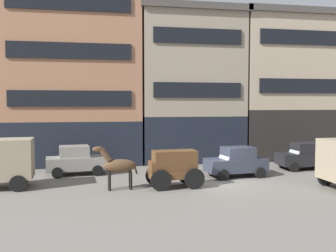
{
  "coord_description": "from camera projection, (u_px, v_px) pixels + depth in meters",
  "views": [
    {
      "loc": [
        -6.63,
        -19.53,
        4.45
      ],
      "look_at": [
        -2.69,
        1.97,
        3.14
      ],
      "focal_mm": 39.23,
      "sensor_mm": 36.0,
      "label": 1
    }
  ],
  "objects": [
    {
      "name": "building_far_left",
      "position": [
        74.0,
        53.0,
        28.25
      ],
      "size": [
        10.37,
        7.2,
        16.71
      ],
      "color": "black",
      "rests_on": "ground_plane"
    },
    {
      "name": "sedan_parked_curb",
      "position": [
        76.0,
        160.0,
        23.12
      ],
      "size": [
        3.86,
        2.21,
        1.83
      ],
      "color": "gray",
      "rests_on": "ground_plane"
    },
    {
      "name": "draft_horse",
      "position": [
        118.0,
        165.0,
        19.03
      ],
      "size": [
        2.35,
        0.7,
        2.3
      ],
      "color": "#513823",
      "rests_on": "ground_plane"
    },
    {
      "name": "ground_plane",
      "position": [
        221.0,
        183.0,
        20.64
      ],
      "size": [
        120.0,
        120.0,
        0.0
      ],
      "primitive_type": "plane",
      "color": "slate"
    },
    {
      "name": "cargo_wagon",
      "position": [
        174.0,
        166.0,
        19.57
      ],
      "size": [
        2.99,
        1.67,
        1.98
      ],
      "color": "brown",
      "rests_on": "ground_plane"
    },
    {
      "name": "fire_hydrant_curbside",
      "position": [
        321.0,
        158.0,
        27.25
      ],
      "size": [
        0.24,
        0.24,
        0.83
      ],
      "color": "maroon",
      "rests_on": "ground_plane"
    },
    {
      "name": "sedan_dark",
      "position": [
        236.0,
        162.0,
        22.47
      ],
      "size": [
        3.85,
        2.17,
        1.83
      ],
      "color": "#333847",
      "rests_on": "ground_plane"
    },
    {
      "name": "building_center_right",
      "position": [
        285.0,
        86.0,
        31.57
      ],
      "size": [
        9.66,
        7.2,
        11.88
      ],
      "color": "black",
      "rests_on": "ground_plane"
    },
    {
      "name": "sedan_light",
      "position": [
        305.0,
        156.0,
        25.0
      ],
      "size": [
        3.76,
        1.97,
        1.83
      ],
      "color": "black",
      "rests_on": "ground_plane"
    },
    {
      "name": "building_center_left",
      "position": [
        187.0,
        86.0,
        30.02
      ],
      "size": [
        8.3,
        7.2,
        11.82
      ],
      "color": "black",
      "rests_on": "ground_plane"
    }
  ]
}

